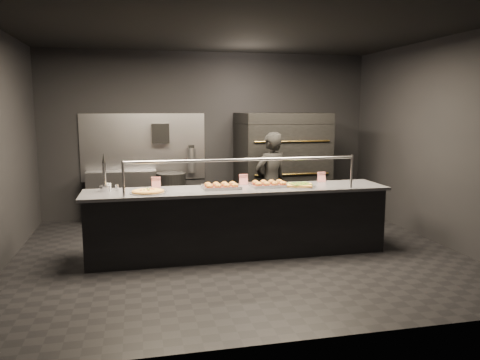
{
  "coord_description": "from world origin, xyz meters",
  "views": [
    {
      "loc": [
        -1.34,
        -6.08,
        1.98
      ],
      "look_at": [
        0.06,
        0.2,
        1.0
      ],
      "focal_mm": 35.0,
      "sensor_mm": 36.0,
      "label": 1
    }
  ],
  "objects": [
    {
      "name": "slider_tray_b",
      "position": [
        0.45,
        0.07,
        0.95
      ],
      "size": [
        0.55,
        0.43,
        0.08
      ],
      "color": "silver",
      "rests_on": "service_counter"
    },
    {
      "name": "condiment_jar",
      "position": [
        -1.67,
        0.16,
        0.97
      ],
      "size": [
        0.16,
        0.06,
        0.1
      ],
      "color": "silver",
      "rests_on": "service_counter"
    },
    {
      "name": "fire_extinguisher",
      "position": [
        -0.35,
        2.4,
        1.06
      ],
      "size": [
        0.14,
        0.14,
        0.51
      ],
      "color": "#B2B2B7",
      "rests_on": "room"
    },
    {
      "name": "prep_shelf",
      "position": [
        -1.6,
        2.32,
        0.45
      ],
      "size": [
        1.2,
        0.35,
        0.9
      ],
      "primitive_type": "cube",
      "color": "#99999E",
      "rests_on": "ground"
    },
    {
      "name": "towel_dispenser",
      "position": [
        -0.9,
        2.39,
        1.55
      ],
      "size": [
        0.3,
        0.2,
        0.35
      ],
      "primitive_type": "cube",
      "color": "black",
      "rests_on": "room"
    },
    {
      "name": "service_counter",
      "position": [
        0.0,
        -0.0,
        0.46
      ],
      "size": [
        4.1,
        0.78,
        1.37
      ],
      "color": "black",
      "rests_on": "ground"
    },
    {
      "name": "tent_cards",
      "position": [
        0.12,
        0.28,
        1.0
      ],
      "size": [
        2.51,
        0.04,
        0.15
      ],
      "color": "white",
      "rests_on": "service_counter"
    },
    {
      "name": "beer_tap",
      "position": [
        -1.75,
        0.14,
        1.06
      ],
      "size": [
        0.13,
        0.18,
        0.5
      ],
      "color": "silver",
      "rests_on": "service_counter"
    },
    {
      "name": "slider_tray_a",
      "position": [
        -0.23,
        0.05,
        0.95
      ],
      "size": [
        0.51,
        0.38,
        0.08
      ],
      "color": "silver",
      "rests_on": "service_counter"
    },
    {
      "name": "square_pizza",
      "position": [
        0.85,
        -0.06,
        0.94
      ],
      "size": [
        0.43,
        0.43,
        0.05
      ],
      "color": "silver",
      "rests_on": "service_counter"
    },
    {
      "name": "room",
      "position": [
        -0.02,
        0.05,
        1.5
      ],
      "size": [
        6.04,
        6.0,
        3.0
      ],
      "color": "black",
      "rests_on": "ground"
    },
    {
      "name": "pizza_oven",
      "position": [
        1.2,
        1.9,
        0.97
      ],
      "size": [
        1.5,
        1.23,
        1.91
      ],
      "color": "black",
      "rests_on": "ground"
    },
    {
      "name": "round_pizza",
      "position": [
        -1.2,
        -0.08,
        0.94
      ],
      "size": [
        0.47,
        0.47,
        0.03
      ],
      "color": "silver",
      "rests_on": "service_counter"
    },
    {
      "name": "worker",
      "position": [
        0.74,
        0.98,
        0.81
      ],
      "size": [
        0.7,
        0.59,
        1.62
      ],
      "primitive_type": "imported",
      "rotation": [
        0.0,
        0.0,
        3.55
      ],
      "color": "black",
      "rests_on": "ground"
    },
    {
      "name": "trash_bin",
      "position": [
        -0.75,
        2.15,
        0.43
      ],
      "size": [
        0.52,
        0.52,
        0.86
      ],
      "primitive_type": "cylinder",
      "color": "black",
      "rests_on": "ground"
    }
  ]
}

